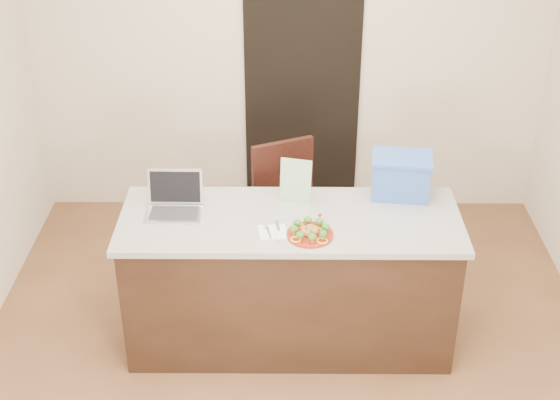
{
  "coord_description": "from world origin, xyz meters",
  "views": [
    {
      "loc": [
        -0.03,
        -3.73,
        3.36
      ],
      "look_at": [
        -0.06,
        0.2,
        1.07
      ],
      "focal_mm": 50.0,
      "sensor_mm": 36.0,
      "label": 1
    }
  ],
  "objects_px": {
    "plate": "(310,234)",
    "blue_box": "(401,175)",
    "napkin": "(273,232)",
    "laptop": "(175,200)",
    "island": "(290,280)",
    "yogurt_bottle": "(320,220)",
    "chair": "(282,205)"
  },
  "relations": [
    {
      "from": "napkin",
      "to": "laptop",
      "type": "relative_size",
      "value": 0.47
    },
    {
      "from": "laptop",
      "to": "chair",
      "type": "xyz_separation_m",
      "value": [
        0.65,
        0.63,
        -0.4
      ]
    },
    {
      "from": "island",
      "to": "chair",
      "type": "height_order",
      "value": "chair"
    },
    {
      "from": "napkin",
      "to": "blue_box",
      "type": "bearing_deg",
      "value": 29.69
    },
    {
      "from": "island",
      "to": "blue_box",
      "type": "relative_size",
      "value": 5.15
    },
    {
      "from": "blue_box",
      "to": "island",
      "type": "bearing_deg",
      "value": -150.18
    },
    {
      "from": "chair",
      "to": "yogurt_bottle",
      "type": "bearing_deg",
      "value": -97.93
    },
    {
      "from": "island",
      "to": "blue_box",
      "type": "distance_m",
      "value": 0.95
    },
    {
      "from": "blue_box",
      "to": "chair",
      "type": "bearing_deg",
      "value": 156.84
    },
    {
      "from": "island",
      "to": "plate",
      "type": "height_order",
      "value": "plate"
    },
    {
      "from": "plate",
      "to": "blue_box",
      "type": "height_order",
      "value": "blue_box"
    },
    {
      "from": "laptop",
      "to": "blue_box",
      "type": "distance_m",
      "value": 1.41
    },
    {
      "from": "napkin",
      "to": "chair",
      "type": "relative_size",
      "value": 0.16
    },
    {
      "from": "island",
      "to": "plate",
      "type": "relative_size",
      "value": 7.6
    },
    {
      "from": "yogurt_bottle",
      "to": "chair",
      "type": "xyz_separation_m",
      "value": [
        -0.22,
        0.78,
        -0.36
      ]
    },
    {
      "from": "island",
      "to": "laptop",
      "type": "xyz_separation_m",
      "value": [
        -0.7,
        0.09,
        0.52
      ]
    },
    {
      "from": "napkin",
      "to": "chair",
      "type": "distance_m",
      "value": 0.95
    },
    {
      "from": "yogurt_bottle",
      "to": "blue_box",
      "type": "bearing_deg",
      "value": 34.62
    },
    {
      "from": "yogurt_bottle",
      "to": "blue_box",
      "type": "relative_size",
      "value": 0.16
    },
    {
      "from": "blue_box",
      "to": "napkin",
      "type": "bearing_deg",
      "value": -143.31
    },
    {
      "from": "napkin",
      "to": "laptop",
      "type": "xyz_separation_m",
      "value": [
        -0.6,
        0.26,
        0.06
      ]
    },
    {
      "from": "yogurt_bottle",
      "to": "plate",
      "type": "bearing_deg",
      "value": -115.15
    },
    {
      "from": "laptop",
      "to": "napkin",
      "type": "bearing_deg",
      "value": -22.42
    },
    {
      "from": "laptop",
      "to": "blue_box",
      "type": "xyz_separation_m",
      "value": [
        1.39,
        0.2,
        0.07
      ]
    },
    {
      "from": "chair",
      "to": "napkin",
      "type": "bearing_deg",
      "value": -117.4
    },
    {
      "from": "plate",
      "to": "napkin",
      "type": "distance_m",
      "value": 0.22
    },
    {
      "from": "napkin",
      "to": "blue_box",
      "type": "distance_m",
      "value": 0.92
    },
    {
      "from": "laptop",
      "to": "island",
      "type": "bearing_deg",
      "value": -6.84
    },
    {
      "from": "blue_box",
      "to": "plate",
      "type": "bearing_deg",
      "value": -132.77
    },
    {
      "from": "plate",
      "to": "chair",
      "type": "height_order",
      "value": "chair"
    },
    {
      "from": "plate",
      "to": "laptop",
      "type": "distance_m",
      "value": 0.87
    },
    {
      "from": "plate",
      "to": "blue_box",
      "type": "relative_size",
      "value": 0.68
    }
  ]
}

